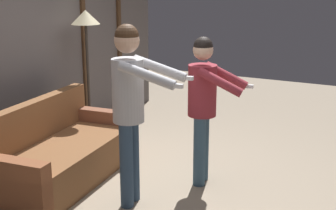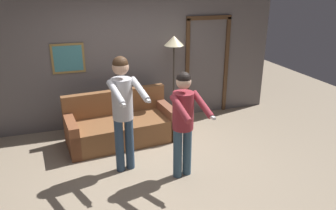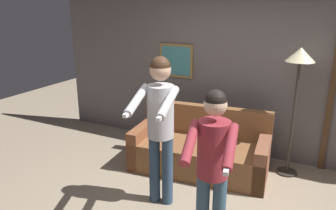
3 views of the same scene
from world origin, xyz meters
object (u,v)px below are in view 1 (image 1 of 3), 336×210
torchiere_lamp (86,31)px  person_standing_right (204,98)px  couch (60,156)px  person_standing_left (130,97)px

torchiere_lamp → person_standing_right: bearing=-105.0°
couch → person_standing_left: bearing=-96.6°
torchiere_lamp → couch: bearing=-159.3°
couch → person_standing_right: person_standing_right is taller
person_standing_left → torchiere_lamp: bearing=48.6°
person_standing_right → torchiere_lamp: bearing=75.0°
person_standing_right → couch: bearing=114.7°
person_standing_left → person_standing_right: person_standing_left is taller
person_standing_left → couch: bearing=83.4°
torchiere_lamp → person_standing_right: size_ratio=1.11×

